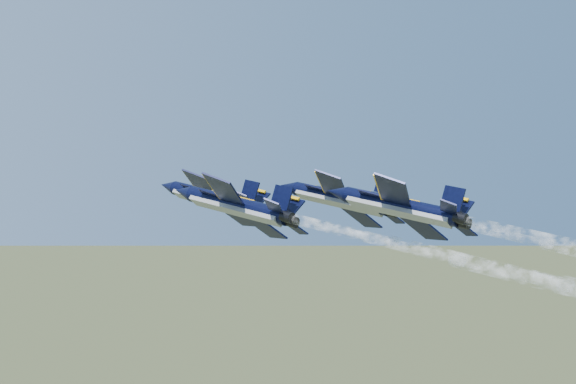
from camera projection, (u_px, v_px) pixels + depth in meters
jet_lead at (211, 198)px, 108.06m from camera, size 11.33×17.68×7.42m
jet_left at (235, 205)px, 92.59m from camera, size 11.33×17.68×7.42m
jet_right at (338, 199)px, 105.95m from camera, size 11.33×17.68×7.42m
jet_slot at (397, 206)px, 90.94m from camera, size 11.33×17.68×7.42m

